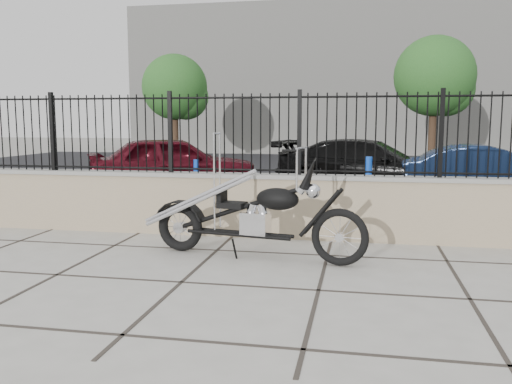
{
  "coord_description": "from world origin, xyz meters",
  "views": [
    {
      "loc": [
        1.9,
        -5.49,
        1.77
      ],
      "look_at": [
        0.54,
        1.5,
        0.82
      ],
      "focal_mm": 38.0,
      "sensor_mm": 36.0,
      "label": 1
    }
  ],
  "objects": [
    {
      "name": "tree_left",
      "position": [
        -6.01,
        16.95,
        3.3
      ],
      "size": [
        2.79,
        2.79,
        4.71
      ],
      "rotation": [
        0.0,
        0.0,
        -0.04
      ],
      "color": "#382619",
      "rests_on": "ground_plane"
    },
    {
      "name": "retaining_wall",
      "position": [
        0.0,
        2.5,
        0.48
      ],
      "size": [
        14.0,
        0.36,
        0.96
      ],
      "primitive_type": "cube",
      "color": "gray",
      "rests_on": "ground_plane"
    },
    {
      "name": "background_building",
      "position": [
        0.0,
        26.5,
        4.0
      ],
      "size": [
        22.0,
        6.0,
        8.0
      ],
      "primitive_type": "cube",
      "color": "beige",
      "rests_on": "ground_plane"
    },
    {
      "name": "bollard_b",
      "position": [
        2.04,
        4.6,
        0.55
      ],
      "size": [
        0.17,
        0.17,
        1.1
      ],
      "primitive_type": "cylinder",
      "rotation": [
        0.0,
        0.0,
        -0.41
      ],
      "color": "blue",
      "rests_on": "ground_plane"
    },
    {
      "name": "car_blue",
      "position": [
        4.64,
        6.97,
        0.61
      ],
      "size": [
        3.77,
        1.43,
        1.23
      ],
      "primitive_type": "imported",
      "rotation": [
        0.0,
        0.0,
        1.54
      ],
      "color": "#0D1932",
      "rests_on": "parking_lot"
    },
    {
      "name": "ground_plane",
      "position": [
        0.0,
        0.0,
        0.0
      ],
      "size": [
        90.0,
        90.0,
        0.0
      ],
      "primitive_type": "plane",
      "color": "#99968E",
      "rests_on": "ground"
    },
    {
      "name": "car_black",
      "position": [
        2.1,
        7.76,
        0.65
      ],
      "size": [
        4.78,
        2.68,
        1.31
      ],
      "primitive_type": "imported",
      "rotation": [
        0.0,
        0.0,
        1.37
      ],
      "color": "black",
      "rests_on": "parking_lot"
    },
    {
      "name": "chopper_motorcycle",
      "position": [
        0.54,
        1.2,
        0.82
      ],
      "size": [
        2.77,
        0.94,
        1.64
      ],
      "primitive_type": null,
      "rotation": [
        0.0,
        0.0,
        -0.17
      ],
      "color": "black",
      "rests_on": "ground_plane"
    },
    {
      "name": "tree_right",
      "position": [
        4.53,
        16.02,
        3.53
      ],
      "size": [
        2.99,
        2.99,
        5.05
      ],
      "rotation": [
        0.0,
        0.0,
        -0.31
      ],
      "color": "#382619",
      "rests_on": "ground_plane"
    },
    {
      "name": "iron_fence",
      "position": [
        0.0,
        2.5,
        1.56
      ],
      "size": [
        14.0,
        0.08,
        1.2
      ],
      "primitive_type": "cube",
      "color": "black",
      "rests_on": "retaining_wall"
    },
    {
      "name": "bollard_a",
      "position": [
        -1.44,
        5.21,
        0.48
      ],
      "size": [
        0.12,
        0.12,
        0.96
      ],
      "primitive_type": "cylinder",
      "rotation": [
        0.0,
        0.0,
        -0.03
      ],
      "color": "#0B2FB1",
      "rests_on": "ground_plane"
    },
    {
      "name": "car_red",
      "position": [
        -2.61,
        7.16,
        0.7
      ],
      "size": [
        4.42,
        3.18,
        1.4
      ],
      "primitive_type": "imported",
      "rotation": [
        0.0,
        0.0,
        1.99
      ],
      "color": "#440912",
      "rests_on": "parking_lot"
    },
    {
      "name": "parking_lot",
      "position": [
        0.0,
        12.5,
        0.0
      ],
      "size": [
        30.0,
        30.0,
        0.0
      ],
      "primitive_type": "plane",
      "color": "black",
      "rests_on": "ground"
    }
  ]
}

